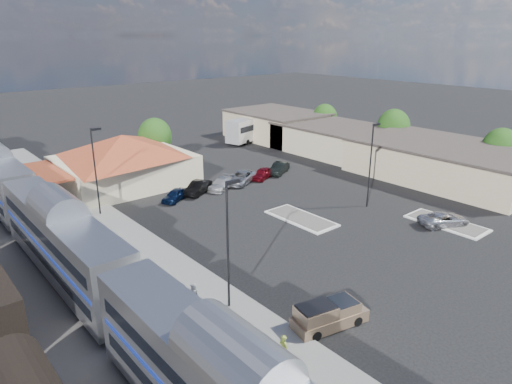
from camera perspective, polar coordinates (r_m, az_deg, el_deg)
ground at (r=42.13m, az=3.76°, el=-5.53°), size 280.00×280.00×0.00m
railbed at (r=39.97m, az=-27.93°, el=-9.21°), size 16.00×100.00×0.12m
platform at (r=40.51m, az=-14.84°, el=-7.07°), size 5.50×92.00×0.18m
passenger_train at (r=36.76m, az=-23.03°, el=-6.00°), size 3.00×104.00×5.55m
station_depot at (r=57.88m, az=-16.26°, el=3.89°), size 18.35×12.24×6.20m
buildings_east at (r=70.50m, az=12.38°, el=6.10°), size 14.40×51.40×4.80m
traffic_island_south at (r=45.99m, az=5.66°, el=-3.28°), size 3.30×7.50×0.21m
traffic_island_north at (r=48.35m, az=22.70°, el=-3.60°), size 3.30×7.50×0.21m
lamp_plat_s at (r=29.32m, az=-3.43°, el=-5.45°), size 1.08×0.25×9.00m
lamp_plat_n at (r=47.87m, az=-19.41°, el=3.23°), size 1.08×0.25×9.00m
lamp_lot at (r=49.08m, az=14.21°, el=4.10°), size 1.08×0.25×9.00m
tree_east_a at (r=66.49m, az=28.27°, el=4.94°), size 4.56×4.56×6.42m
tree_east_b at (r=73.63m, az=16.81°, el=7.82°), size 4.94×4.94×6.96m
tree_east_c at (r=82.08m, az=8.58°, el=9.16°), size 4.41×4.41×6.21m
tree_depot at (r=66.12m, az=-12.52°, el=6.81°), size 4.71×4.71×6.63m
pickup_truck at (r=30.04m, az=9.21°, el=-14.92°), size 5.20×2.78×1.71m
suv at (r=47.59m, az=22.43°, el=-3.17°), size 5.32×4.24×1.35m
coach_bus at (r=80.37m, az=-0.22°, el=8.18°), size 13.28×6.23×4.17m
person_a at (r=26.45m, az=3.48°, el=-19.12°), size 0.51×0.73×1.91m
person_b at (r=31.46m, az=-7.79°, el=-12.69°), size 0.71×0.87×1.68m
parked_car_a at (r=51.42m, az=-10.10°, el=-0.39°), size 4.14×3.21×1.32m
parked_car_b at (r=53.19m, az=-7.30°, el=0.52°), size 4.77×3.54×1.50m
parked_car_c at (r=54.67m, az=-4.31°, el=1.06°), size 5.02×3.95×1.36m
parked_car_d at (r=56.70m, az=-1.87°, el=1.84°), size 5.97×4.70×1.51m
parked_car_e at (r=58.44m, az=0.78°, el=2.32°), size 4.41×3.07×1.39m
parked_car_f at (r=60.70m, az=2.89°, el=2.97°), size 4.69×3.45×1.47m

